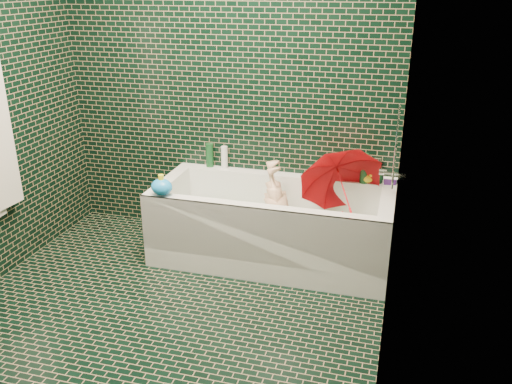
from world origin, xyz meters
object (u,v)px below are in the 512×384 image
(bathtub, at_px, (272,233))
(bath_toy, at_px, (162,187))
(rubber_duck, at_px, (368,177))
(umbrella, at_px, (344,190))
(child, at_px, (282,219))

(bathtub, distance_m, bath_toy, 0.87)
(bathtub, bearing_deg, rubber_duck, 26.53)
(umbrella, bearing_deg, bath_toy, 177.93)
(bathtub, relative_size, child, 2.03)
(bathtub, distance_m, umbrella, 0.62)
(child, bearing_deg, rubber_duck, 101.68)
(rubber_duck, xyz_separation_m, bath_toy, (-1.34, -0.63, 0.02))
(bathtub, height_order, bath_toy, bath_toy)
(rubber_duck, bearing_deg, child, -131.25)
(bathtub, distance_m, rubber_duck, 0.81)
(umbrella, bearing_deg, rubber_duck, 39.90)
(umbrella, bearing_deg, child, 162.91)
(bathtub, xyz_separation_m, bath_toy, (-0.70, -0.31, 0.40))
(child, distance_m, bath_toy, 0.90)
(bathtub, relative_size, bath_toy, 10.81)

